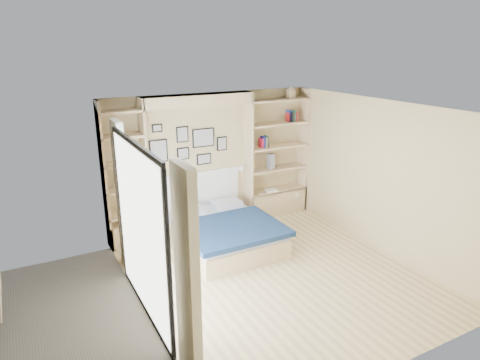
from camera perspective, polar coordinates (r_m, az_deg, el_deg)
ground at (r=6.63m, az=4.64°, el=-12.43°), size 4.50×4.50×0.00m
room_shell at (r=7.24m, az=-4.25°, el=-0.38°), size 4.50×4.50×4.50m
bed at (r=7.34m, az=-2.23°, el=-6.90°), size 1.60×2.00×1.07m
photo_gallery at (r=7.70m, az=-6.95°, el=4.71°), size 1.48×0.02×0.82m
reading_lamps at (r=7.69m, az=-5.14°, el=0.86°), size 1.92×0.12×0.15m
shelf_decor at (r=8.20m, az=3.14°, el=6.16°), size 3.51×0.23×2.03m
deck at (r=5.84m, az=-28.74°, el=-19.48°), size 3.20×4.00×0.05m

